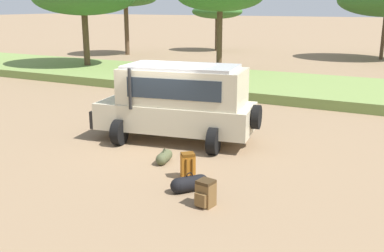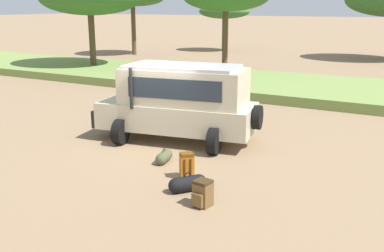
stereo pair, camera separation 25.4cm
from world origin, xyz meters
name	(u,v)px [view 2 (the right image)]	position (x,y,z in m)	size (l,w,h in m)	color
ground_plane	(163,144)	(0.00, 0.00, 0.00)	(320.00, 320.00, 0.00)	#8C7051
grass_bank	(274,85)	(0.00, 10.64, 0.22)	(120.00, 7.00, 0.44)	olive
safari_vehicle	(180,101)	(0.30, 0.58, 1.29)	(5.47, 3.26, 2.44)	beige
backpack_beside_front_wheel	(203,194)	(3.18, -3.40, 0.29)	(0.40, 0.47, 0.59)	brown
backpack_cluster_center	(187,166)	(2.06, -2.12, 0.32)	(0.44, 0.45, 0.66)	#B26619
duffel_bag_low_black_case	(164,157)	(0.95, -1.42, 0.16)	(0.39, 0.77, 0.41)	#4C5133
duffel_bag_soft_canvas	(188,184)	(2.50, -2.85, 0.18)	(0.72, 0.83, 0.46)	black
acacia_tree_centre_back	(224,12)	(-10.79, 27.78, 3.59)	(4.80, 4.26, 4.26)	brown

